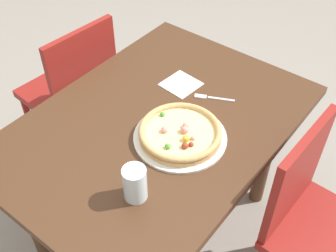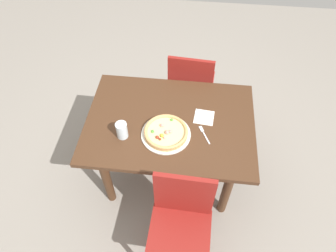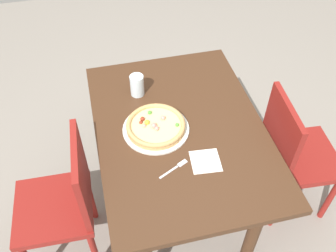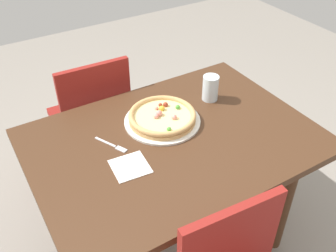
{
  "view_description": "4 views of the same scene",
  "coord_description": "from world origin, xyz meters",
  "px_view_note": "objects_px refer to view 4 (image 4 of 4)",
  "views": [
    {
      "loc": [
        -0.89,
        -0.75,
        1.84
      ],
      "look_at": [
        -0.01,
        -0.06,
        0.75
      ],
      "focal_mm": 44.79,
      "sensor_mm": 36.0,
      "label": 1
    },
    {
      "loc": [
        0.14,
        -1.42,
        2.44
      ],
      "look_at": [
        -0.01,
        -0.06,
        0.75
      ],
      "focal_mm": 33.02,
      "sensor_mm": 36.0,
      "label": 2
    },
    {
      "loc": [
        1.26,
        -0.37,
        2.15
      ],
      "look_at": [
        -0.01,
        -0.06,
        0.75
      ],
      "focal_mm": 39.78,
      "sensor_mm": 36.0,
      "label": 3
    },
    {
      "loc": [
        0.68,
        1.07,
        1.77
      ],
      "look_at": [
        -0.01,
        -0.06,
        0.75
      ],
      "focal_mm": 40.75,
      "sensor_mm": 36.0,
      "label": 4
    }
  ],
  "objects_px": {
    "dining_table": "(174,158)",
    "drinking_glass": "(210,88)",
    "plate": "(162,121)",
    "fork": "(113,146)",
    "pizza": "(162,116)",
    "chair_near": "(93,118)",
    "napkin": "(130,166)"
  },
  "relations": [
    {
      "from": "drinking_glass",
      "to": "napkin",
      "type": "distance_m",
      "value": 0.6
    },
    {
      "from": "plate",
      "to": "fork",
      "type": "relative_size",
      "value": 2.22
    },
    {
      "from": "chair_near",
      "to": "pizza",
      "type": "relative_size",
      "value": 2.87
    },
    {
      "from": "napkin",
      "to": "pizza",
      "type": "bearing_deg",
      "value": -143.91
    },
    {
      "from": "dining_table",
      "to": "chair_near",
      "type": "xyz_separation_m",
      "value": [
        0.14,
        -0.65,
        -0.13
      ]
    },
    {
      "from": "pizza",
      "to": "drinking_glass",
      "type": "distance_m",
      "value": 0.3
    },
    {
      "from": "napkin",
      "to": "plate",
      "type": "bearing_deg",
      "value": -143.9
    },
    {
      "from": "chair_near",
      "to": "plate",
      "type": "distance_m",
      "value": 0.6
    },
    {
      "from": "pizza",
      "to": "fork",
      "type": "xyz_separation_m",
      "value": [
        0.26,
        0.04,
        -0.03
      ]
    },
    {
      "from": "pizza",
      "to": "fork",
      "type": "relative_size",
      "value": 1.96
    },
    {
      "from": "napkin",
      "to": "dining_table",
      "type": "bearing_deg",
      "value": -165.39
    },
    {
      "from": "dining_table",
      "to": "chair_near",
      "type": "bearing_deg",
      "value": -77.85
    },
    {
      "from": "plate",
      "to": "fork",
      "type": "bearing_deg",
      "value": 8.41
    },
    {
      "from": "pizza",
      "to": "fork",
      "type": "distance_m",
      "value": 0.27
    },
    {
      "from": "dining_table",
      "to": "napkin",
      "type": "distance_m",
      "value": 0.28
    },
    {
      "from": "dining_table",
      "to": "drinking_glass",
      "type": "distance_m",
      "value": 0.4
    },
    {
      "from": "pizza",
      "to": "napkin",
      "type": "relative_size",
      "value": 2.18
    },
    {
      "from": "chair_near",
      "to": "dining_table",
      "type": "bearing_deg",
      "value": -75.82
    },
    {
      "from": "plate",
      "to": "drinking_glass",
      "type": "distance_m",
      "value": 0.3
    },
    {
      "from": "chair_near",
      "to": "fork",
      "type": "bearing_deg",
      "value": -98.69
    },
    {
      "from": "drinking_glass",
      "to": "napkin",
      "type": "height_order",
      "value": "drinking_glass"
    },
    {
      "from": "chair_near",
      "to": "drinking_glass",
      "type": "distance_m",
      "value": 0.73
    },
    {
      "from": "plate",
      "to": "drinking_glass",
      "type": "relative_size",
      "value": 2.76
    },
    {
      "from": "chair_near",
      "to": "fork",
      "type": "height_order",
      "value": "chair_near"
    },
    {
      "from": "drinking_glass",
      "to": "dining_table",
      "type": "bearing_deg",
      "value": 28.27
    },
    {
      "from": "fork",
      "to": "drinking_glass",
      "type": "distance_m",
      "value": 0.57
    },
    {
      "from": "pizza",
      "to": "napkin",
      "type": "height_order",
      "value": "pizza"
    },
    {
      "from": "dining_table",
      "to": "fork",
      "type": "height_order",
      "value": "fork"
    },
    {
      "from": "chair_near",
      "to": "pizza",
      "type": "xyz_separation_m",
      "value": [
        -0.16,
        0.52,
        0.28
      ]
    },
    {
      "from": "chair_near",
      "to": "plate",
      "type": "height_order",
      "value": "chair_near"
    },
    {
      "from": "chair_near",
      "to": "plate",
      "type": "bearing_deg",
      "value": -71.48
    },
    {
      "from": "chair_near",
      "to": "drinking_glass",
      "type": "bearing_deg",
      "value": -44.85
    }
  ]
}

